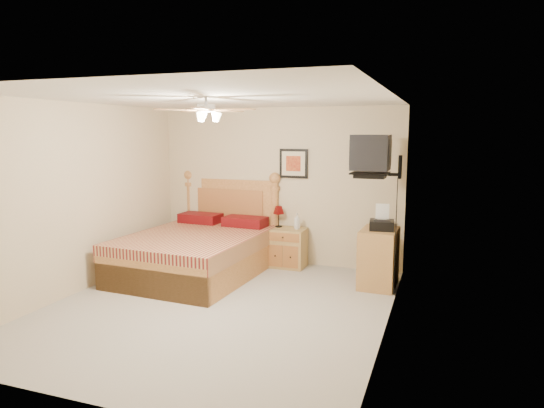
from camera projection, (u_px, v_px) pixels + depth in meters
The scene contains 17 objects.
floor at pixel (218, 307), 5.90m from camera, with size 4.50×4.50×0.00m, color #A29C92.
ceiling at pixel (214, 98), 5.53m from camera, with size 4.00×4.50×0.04m, color white.
wall_back at pixel (278, 186), 7.81m from camera, with size 4.00×0.04×2.50m, color beige.
wall_front at pixel (82, 250), 3.62m from camera, with size 4.00×0.04×2.50m, color beige.
wall_left at pixel (79, 198), 6.38m from camera, with size 0.04×4.50×2.50m, color beige.
wall_right at pixel (389, 216), 5.05m from camera, with size 0.04×4.50×2.50m, color beige.
bed at pixel (195, 226), 7.13m from camera, with size 1.74×2.28×1.48m, color #A26932, non-canonical shape.
nightstand at pixel (287, 248), 7.64m from camera, with size 0.57×0.42×0.61m, color #A8844A.
table_lamp at pixel (279, 216), 7.70m from camera, with size 0.18×0.18×0.34m, color #5A0707, non-canonical shape.
lotion_bottle at pixel (297, 221), 7.54m from camera, with size 0.10×0.10×0.25m, color silver.
framed_picture at pixel (294, 164), 7.65m from camera, with size 0.46×0.04×0.46m, color black.
dresser at pixel (379, 258), 6.66m from camera, with size 0.47×0.68×0.80m, color #A67338.
fax_machine at pixel (382, 217), 6.53m from camera, with size 0.32×0.34×0.34m, color black, non-canonical shape.
magazine_lower at pixel (380, 224), 6.87m from camera, with size 0.22×0.29×0.03m, color #B7A893.
magazine_upper at pixel (382, 223), 6.85m from camera, with size 0.20×0.27×0.02m, color tan.
wall_tv at pixel (382, 156), 6.30m from camera, with size 0.56×0.46×0.58m, color black, non-canonical shape.
ceiling_fan at pixel (206, 110), 5.36m from camera, with size 1.14×1.14×0.28m, color silver, non-canonical shape.
Camera 1 is at (2.53, -5.09, 2.13)m, focal length 32.00 mm.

